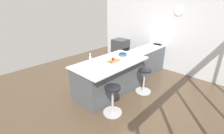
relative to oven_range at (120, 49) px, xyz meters
name	(u,v)px	position (x,y,z in m)	size (l,w,h in m)	color
ground_plane	(114,95)	(2.38, 1.81, -0.44)	(7.53, 7.53, 0.00)	brown
interior_partition_left	(166,29)	(-0.35, 1.81, 1.05)	(0.15, 5.79, 2.98)	silver
sink_cabinet	(153,57)	(0.00, 1.62, 0.02)	(2.55, 0.60, 1.20)	#4C5156
oven_range	(120,49)	(0.00, 0.00, 0.00)	(0.60, 0.61, 0.89)	#38383D
kitchen_island	(109,77)	(2.34, 1.59, 0.03)	(2.05, 1.09, 0.93)	#4C5156
stool_by_window	(144,82)	(1.69, 2.31, -0.11)	(0.44, 0.44, 0.70)	#B7B7BC
stool_middle	(113,101)	(2.99, 2.31, -0.11)	(0.44, 0.44, 0.70)	#B7B7BC
cutting_board	(113,61)	(2.27, 1.66, 0.50)	(0.36, 0.24, 0.02)	olive
apple_red	(113,59)	(2.26, 1.64, 0.55)	(0.09, 0.09, 0.09)	red
apple_green	(111,61)	(2.40, 1.69, 0.55)	(0.08, 0.08, 0.08)	#609E2D
apple_yellow	(118,59)	(2.14, 1.73, 0.54)	(0.07, 0.07, 0.07)	gold
water_bottle	(90,60)	(2.85, 1.42, 0.61)	(0.06, 0.06, 0.31)	silver
fruit_bowl	(123,54)	(1.73, 1.54, 0.53)	(0.24, 0.24, 0.07)	#334C6B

